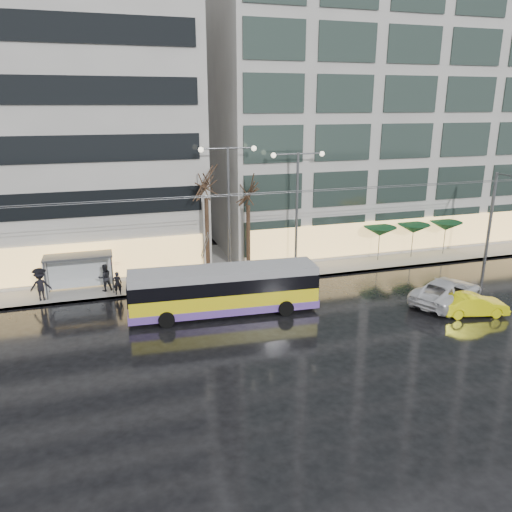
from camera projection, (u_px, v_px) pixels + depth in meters
name	position (u px, v px, depth m)	size (l,w,h in m)	color
ground	(244.00, 350.00, 25.09)	(140.00, 140.00, 0.00)	black
sidewalk	(220.00, 263.00, 38.42)	(80.00, 10.00, 0.15)	gray
kerb	(236.00, 285.00, 33.90)	(80.00, 0.10, 0.15)	slate
building_right	(391.00, 94.00, 44.11)	(32.00, 14.00, 25.00)	#9C9995
trolleybus	(224.00, 292.00, 29.05)	(11.07, 4.59, 5.08)	yellow
catenary	(225.00, 230.00, 31.38)	(42.24, 5.12, 7.00)	#595B60
bus_shelter	(73.00, 265.00, 31.91)	(4.20, 1.60, 2.51)	#595B60
street_lamp_near	(229.00, 194.00, 33.77)	(3.96, 0.36, 9.03)	#595B60
street_lamp_far	(297.00, 194.00, 35.26)	(3.96, 0.36, 8.53)	#595B60
tree_a	(206.00, 179.00, 33.20)	(3.20, 3.20, 8.40)	black
tree_b	(248.00, 186.00, 34.43)	(3.20, 3.20, 7.70)	black
parasol_a	(380.00, 231.00, 38.37)	(2.50, 2.50, 2.65)	#595B60
parasol_b	(414.00, 229.00, 39.22)	(2.50, 2.50, 2.65)	#595B60
parasol_c	(446.00, 226.00, 40.06)	(2.50, 2.50, 2.65)	#595B60
taxi_b	(473.00, 305.00, 29.05)	(1.36, 3.90, 1.28)	yellow
sedan_silver	(447.00, 292.00, 30.71)	(2.59, 5.62, 1.56)	silver
pedestrian_a	(116.00, 272.00, 31.58)	(1.08, 1.10, 2.19)	black
pedestrian_b	(105.00, 278.00, 32.38)	(1.03, 0.90, 1.80)	black
pedestrian_c	(40.00, 283.00, 30.74)	(1.24, 0.82, 2.11)	black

